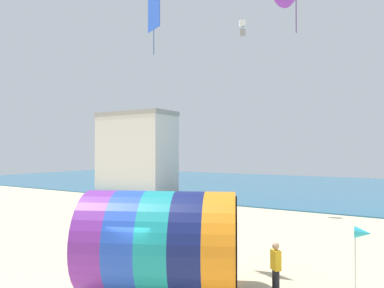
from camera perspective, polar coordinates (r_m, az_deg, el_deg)
sea at (r=50.19m, az=22.58°, el=-6.33°), size 120.00×40.00×0.10m
giant_inflatable_tube at (r=13.05m, az=-4.70°, el=-14.67°), size 6.00×5.25×3.42m
kite_handler at (r=13.25m, az=12.65°, el=-18.02°), size 0.42×0.40×1.77m
kite_white_box at (r=30.64m, az=7.68°, el=17.11°), size 0.61×0.61×1.25m
kite_blue_diamond at (r=17.31m, az=-5.84°, el=19.40°), size 1.01×0.51×2.71m
bystander_near_water at (r=22.37m, az=-4.45°, el=-11.28°), size 0.42×0.34×1.58m
promenade_building at (r=42.79m, az=-8.49°, el=-1.27°), size 8.89×4.37×9.12m
beach_flag at (r=12.38m, az=24.52°, el=-12.70°), size 0.47×0.36×2.55m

